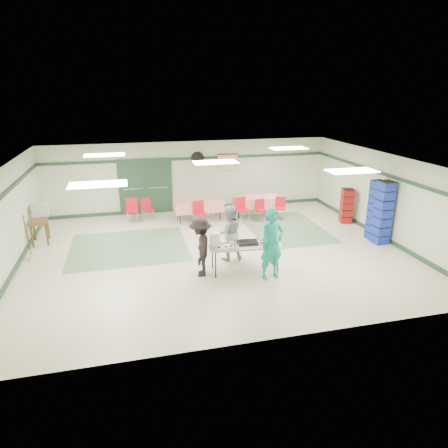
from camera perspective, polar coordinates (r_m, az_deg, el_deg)
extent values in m
plane|color=beige|center=(11.87, -1.17, -4.01)|extent=(11.00, 11.00, 0.00)
plane|color=white|center=(11.10, -1.27, 8.93)|extent=(11.00, 11.00, 0.00)
plane|color=beige|center=(15.70, -4.86, 6.81)|extent=(11.00, 0.00, 11.00)
plane|color=beige|center=(7.38, 6.56, -7.54)|extent=(11.00, 0.00, 11.00)
plane|color=beige|center=(11.59, -28.79, 0.10)|extent=(0.00, 9.00, 9.00)
plane|color=beige|center=(13.67, 21.94, 3.67)|extent=(0.00, 9.00, 9.00)
cube|color=#203C27|center=(15.54, -4.92, 9.31)|extent=(11.00, 0.06, 0.10)
cube|color=#203C27|center=(15.99, -4.72, 2.27)|extent=(11.00, 0.06, 0.12)
cube|color=#203C27|center=(11.40, -29.20, 3.44)|extent=(0.06, 9.00, 0.10)
cube|color=#203C27|center=(12.01, -27.69, -5.73)|extent=(0.06, 9.00, 0.12)
cube|color=#203C27|center=(13.50, 22.20, 6.53)|extent=(0.06, 9.00, 0.10)
cube|color=#203C27|center=(14.02, 21.20, -1.42)|extent=(0.06, 9.00, 0.12)
cube|color=#5D7E5C|center=(12.55, -13.42, -3.23)|extent=(3.50, 3.00, 0.01)
cube|color=#5D7E5C|center=(14.02, 8.68, -0.56)|extent=(2.50, 3.50, 0.01)
cube|color=#979997|center=(15.53, -12.86, 5.13)|extent=(0.90, 0.06, 2.10)
cube|color=#979997|center=(15.57, -9.36, 5.39)|extent=(0.90, 0.06, 2.10)
cube|color=#203C27|center=(15.52, -11.12, 5.24)|extent=(2.00, 0.03, 2.15)
cylinder|color=black|center=(15.56, -3.80, 9.35)|extent=(0.50, 0.10, 0.50)
cube|color=#D6C285|center=(15.85, 0.54, 8.83)|extent=(0.80, 0.02, 0.60)
cube|color=#BAB9B4|center=(10.43, 2.99, -2.98)|extent=(1.94, 0.91, 0.04)
cylinder|color=black|center=(10.17, -1.20, -5.88)|extent=(0.04, 0.04, 0.72)
cylinder|color=black|center=(10.50, 7.68, -5.22)|extent=(0.04, 0.04, 0.72)
cylinder|color=black|center=(10.72, -1.67, -4.53)|extent=(0.04, 0.04, 0.72)
cylinder|color=black|center=(11.04, 6.77, -3.95)|extent=(0.04, 0.04, 0.72)
cube|color=silver|center=(10.60, 6.18, -2.52)|extent=(0.61, 0.48, 0.02)
cube|color=silver|center=(10.44, 2.02, -2.75)|extent=(0.58, 0.46, 0.02)
cube|color=silver|center=(10.21, 0.14, -3.25)|extent=(0.64, 0.51, 0.02)
cube|color=black|center=(10.41, 3.40, -2.67)|extent=(0.54, 0.36, 0.08)
cube|color=white|center=(10.19, -1.31, -2.25)|extent=(0.25, 0.23, 0.37)
imported|color=teal|center=(10.05, 6.85, -2.88)|extent=(0.76, 0.60, 1.83)
imported|color=gray|center=(11.11, 0.72, -1.26)|extent=(0.77, 0.60, 1.59)
imported|color=black|center=(10.20, -3.36, -3.31)|extent=(0.75, 1.09, 1.54)
cube|color=red|center=(15.05, 4.59, 3.90)|extent=(1.77, 0.88, 0.05)
cube|color=red|center=(15.10, 4.57, 3.20)|extent=(1.77, 0.90, 0.40)
cylinder|color=black|center=(14.74, 2.11, 2.08)|extent=(0.04, 0.04, 0.72)
cylinder|color=black|center=(15.07, 7.45, 2.32)|extent=(0.04, 0.04, 0.72)
cylinder|color=black|center=(15.28, 1.69, 2.70)|extent=(0.04, 0.04, 0.72)
cylinder|color=black|center=(15.60, 6.87, 2.91)|extent=(0.04, 0.04, 0.72)
cube|color=red|center=(14.53, -3.69, 3.36)|extent=(1.77, 0.80, 0.05)
cube|color=red|center=(14.58, -3.67, 2.64)|extent=(1.77, 0.82, 0.40)
cylinder|color=black|center=(14.24, -6.30, 1.37)|extent=(0.04, 0.04, 0.72)
cylinder|color=black|center=(14.52, -0.59, 1.83)|extent=(0.04, 0.04, 0.72)
cylinder|color=black|center=(14.79, -6.67, 2.02)|extent=(0.04, 0.04, 0.72)
cylinder|color=black|center=(15.06, -1.16, 2.46)|extent=(0.04, 0.04, 0.72)
cube|color=red|center=(14.56, 5.38, 1.97)|extent=(0.42, 0.42, 0.04)
cube|color=red|center=(14.64, 5.11, 2.90)|extent=(0.37, 0.09, 0.37)
cylinder|color=silver|center=(14.43, 5.11, 0.95)|extent=(0.02, 0.02, 0.38)
cylinder|color=silver|center=(14.56, 6.14, 1.08)|extent=(0.02, 0.02, 0.38)
cylinder|color=silver|center=(14.68, 4.59, 1.28)|extent=(0.02, 0.02, 0.38)
cylinder|color=silver|center=(14.81, 5.60, 1.41)|extent=(0.02, 0.02, 0.38)
cube|color=red|center=(14.33, 2.74, 2.00)|extent=(0.52, 0.52, 0.04)
cube|color=red|center=(14.42, 2.35, 3.07)|extent=(0.41, 0.16, 0.42)
cylinder|color=silver|center=(14.18, 2.53, 0.80)|extent=(0.02, 0.02, 0.44)
cylinder|color=silver|center=(14.36, 3.65, 1.01)|extent=(0.02, 0.02, 0.44)
cylinder|color=silver|center=(14.45, 1.81, 1.16)|extent=(0.02, 0.02, 0.44)
cylinder|color=silver|center=(14.63, 2.92, 1.36)|extent=(0.02, 0.02, 0.44)
cube|color=red|center=(14.80, 8.00, 2.21)|extent=(0.50, 0.50, 0.04)
cube|color=red|center=(14.90, 8.06, 3.17)|extent=(0.36, 0.19, 0.38)
cylinder|color=silver|center=(14.72, 7.34, 1.26)|extent=(0.02, 0.02, 0.40)
cylinder|color=silver|center=(14.71, 8.53, 1.20)|extent=(0.02, 0.02, 0.40)
cylinder|color=silver|center=(15.01, 7.40, 1.61)|extent=(0.02, 0.02, 0.40)
cylinder|color=silver|center=(15.00, 8.57, 1.54)|extent=(0.02, 0.02, 0.40)
cube|color=red|center=(13.99, -3.44, 1.50)|extent=(0.46, 0.46, 0.04)
cube|color=red|center=(14.09, -3.70, 2.57)|extent=(0.41, 0.10, 0.41)
cylinder|color=silver|center=(13.86, -3.83, 0.31)|extent=(0.02, 0.02, 0.43)
cylinder|color=silver|center=(13.96, -2.57, 0.48)|extent=(0.02, 0.02, 0.43)
cylinder|color=silver|center=(14.16, -4.25, 0.70)|extent=(0.02, 0.02, 0.43)
cylinder|color=silver|center=(14.25, -3.01, 0.86)|extent=(0.02, 0.02, 0.43)
cube|color=red|center=(14.81, -10.84, 2.02)|extent=(0.47, 0.47, 0.04)
cube|color=red|center=(14.90, -11.14, 2.91)|extent=(0.36, 0.16, 0.37)
cylinder|color=silver|center=(14.69, -11.09, 0.99)|extent=(0.02, 0.02, 0.39)
cylinder|color=silver|center=(14.80, -10.04, 1.19)|extent=(0.02, 0.02, 0.39)
cylinder|color=silver|center=(14.95, -11.53, 1.28)|extent=(0.02, 0.02, 0.39)
cylinder|color=silver|center=(15.06, -10.50, 1.47)|extent=(0.02, 0.02, 0.39)
cube|color=red|center=(14.59, -13.01, 1.81)|extent=(0.44, 0.44, 0.04)
cube|color=red|center=(14.71, -13.04, 2.86)|extent=(0.41, 0.07, 0.41)
cylinder|color=silver|center=(14.52, -13.62, 0.69)|extent=(0.02, 0.02, 0.43)
cylinder|color=silver|center=(14.50, -12.32, 0.76)|extent=(0.02, 0.02, 0.43)
cylinder|color=silver|center=(14.83, -13.55, 1.08)|extent=(0.02, 0.02, 0.43)
cylinder|color=silver|center=(14.81, -12.28, 1.15)|extent=(0.02, 0.02, 0.43)
cube|color=#1A379D|center=(13.17, 21.76, 1.51)|extent=(0.46, 0.46, 1.98)
cube|color=#A51B10|center=(14.91, 17.11, 2.51)|extent=(0.47, 0.47, 1.25)
cube|color=#1A379D|center=(13.47, 20.83, 1.85)|extent=(0.40, 0.40, 1.91)
cube|color=brown|center=(13.57, -24.97, 0.37)|extent=(0.60, 0.85, 0.05)
cube|color=brown|center=(13.39, -25.73, -1.65)|extent=(0.05, 0.05, 0.70)
cube|color=brown|center=(13.35, -23.98, -1.46)|extent=(0.05, 0.05, 0.70)
cube|color=brown|center=(14.01, -25.51, -0.76)|extent=(0.05, 0.05, 0.70)
cube|color=brown|center=(13.97, -23.84, -0.58)|extent=(0.05, 0.05, 0.70)
cube|color=#AFAFAA|center=(14.01, -24.72, 1.87)|extent=(0.53, 0.48, 0.38)
cylinder|color=brown|center=(12.43, -26.30, -1.59)|extent=(0.04, 0.22, 1.32)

